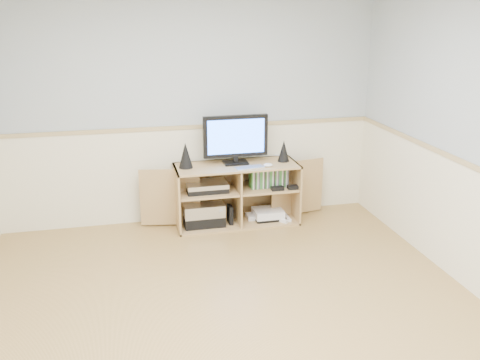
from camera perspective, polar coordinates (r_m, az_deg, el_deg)
The scene contains 11 objects.
room at distance 3.58m, azimuth -1.61°, elevation 1.54°, with size 4.04×4.54×2.54m.
media_cabinet at distance 5.73m, azimuth -0.48°, elevation -1.27°, with size 2.02×0.49×0.65m.
monitor at distance 5.55m, azimuth -0.47°, elevation 4.53°, with size 0.68×0.18×0.51m.
speaker_left at distance 5.47m, azimuth -5.83°, elevation 2.64°, with size 0.14×0.14×0.26m, color black.
speaker_right at distance 5.70m, azimuth 4.68°, elevation 3.12°, with size 0.12×0.12×0.23m, color black.
keyboard at distance 5.47m, azimuth 1.01°, elevation 1.35°, with size 0.30×0.12×0.01m, color silver.
mouse at distance 5.52m, azimuth 3.01°, elevation 1.60°, with size 0.10×0.06×0.04m, color white.
av_components at distance 5.65m, azimuth -3.77°, elevation -2.81°, with size 0.51×0.32×0.47m.
game_consoles at distance 5.84m, azimuth 2.87°, elevation -3.66°, with size 0.45×0.30×0.11m.
game_cases at distance 5.69m, azimuth 3.07°, elevation 0.20°, with size 0.40×0.14×0.19m, color #3F8C3F.
wall_outlet at distance 5.97m, azimuth 4.31°, elevation 2.18°, with size 0.12×0.03×0.12m, color white.
Camera 1 is at (-0.74, -3.24, 2.24)m, focal length 40.00 mm.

